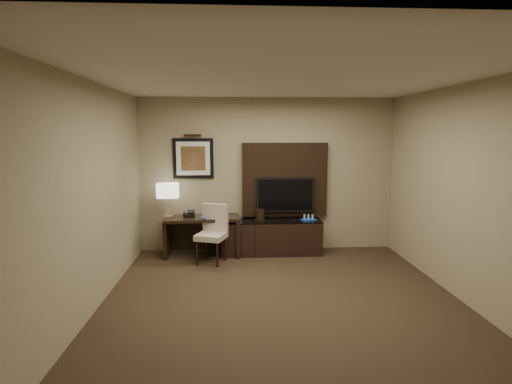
{
  "coord_description": "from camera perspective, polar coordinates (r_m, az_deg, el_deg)",
  "views": [
    {
      "loc": [
        -0.59,
        -4.52,
        2.1
      ],
      "look_at": [
        -0.24,
        1.8,
        1.15
      ],
      "focal_mm": 28.0,
      "sensor_mm": 36.0,
      "label": 1
    }
  ],
  "objects": [
    {
      "name": "desk_phone",
      "position": [
        6.85,
        -9.53,
        -3.14
      ],
      "size": [
        0.2,
        0.19,
        0.1
      ],
      "primitive_type": null,
      "rotation": [
        0.0,
        0.0,
        0.08
      ],
      "color": "black",
      "rests_on": "desk"
    },
    {
      "name": "artwork",
      "position": [
        7.05,
        -8.95,
        4.77
      ],
      "size": [
        0.7,
        0.04,
        0.7
      ],
      "primitive_type": "cube",
      "color": "black",
      "rests_on": "wall_back"
    },
    {
      "name": "book",
      "position": [
        6.75,
        -6.65,
        -2.6
      ],
      "size": [
        0.18,
        0.09,
        0.25
      ],
      "primitive_type": "imported",
      "rotation": [
        0.0,
        0.0,
        0.39
      ],
      "color": "tan",
      "rests_on": "desk"
    },
    {
      "name": "wall_right",
      "position": [
        5.4,
        28.67,
        -0.5
      ],
      "size": [
        0.01,
        5.0,
        2.7
      ],
      "primitive_type": "cube",
      "color": "gray",
      "rests_on": "floor"
    },
    {
      "name": "ice_bucket",
      "position": [
        6.91,
        0.54,
        -3.27
      ],
      "size": [
        0.19,
        0.19,
        0.19
      ],
      "primitive_type": "cylinder",
      "rotation": [
        0.0,
        0.0,
        -0.15
      ],
      "color": "black",
      "rests_on": "credenza"
    },
    {
      "name": "floor",
      "position": [
        5.02,
        4.07,
        -16.25
      ],
      "size": [
        4.5,
        5.0,
        0.01
      ],
      "primitive_type": "cube",
      "color": "#2F2115",
      "rests_on": "ground"
    },
    {
      "name": "desk",
      "position": [
        6.92,
        -7.62,
        -6.28
      ],
      "size": [
        1.31,
        0.65,
        0.68
      ],
      "primitive_type": "cube",
      "rotation": [
        0.0,
        0.0,
        0.08
      ],
      "color": "black",
      "rests_on": "floor"
    },
    {
      "name": "wall_front",
      "position": [
        2.24,
        12.65,
        -11.18
      ],
      "size": [
        4.5,
        0.01,
        2.7
      ],
      "primitive_type": "cube",
      "color": "gray",
      "rests_on": "floor"
    },
    {
      "name": "ceiling",
      "position": [
        4.6,
        4.44,
        16.01
      ],
      "size": [
        4.5,
        5.0,
        0.01
      ],
      "primitive_type": "cube",
      "color": "silver",
      "rests_on": "wall_back"
    },
    {
      "name": "wall_back",
      "position": [
        7.09,
        1.65,
        2.45
      ],
      "size": [
        4.5,
        0.01,
        2.7
      ],
      "primitive_type": "cube",
      "color": "gray",
      "rests_on": "floor"
    },
    {
      "name": "desk_chair",
      "position": [
        6.5,
        -6.42,
        -6.22
      ],
      "size": [
        0.57,
        0.61,
        0.9
      ],
      "primitive_type": null,
      "rotation": [
        0.0,
        0.0,
        -0.34
      ],
      "color": "beige",
      "rests_on": "floor"
    },
    {
      "name": "tv_wall_panel",
      "position": [
        7.07,
        4.11,
        1.76
      ],
      "size": [
        1.5,
        0.12,
        1.3
      ],
      "primitive_type": "cube",
      "color": "black",
      "rests_on": "wall_back"
    },
    {
      "name": "minibar_tray",
      "position": [
        6.97,
        7.5,
        -3.65
      ],
      "size": [
        0.28,
        0.22,
        0.09
      ],
      "primitive_type": null,
      "rotation": [
        0.0,
        0.0,
        0.33
      ],
      "color": "#1B50B2",
      "rests_on": "credenza"
    },
    {
      "name": "table_lamp",
      "position": [
        6.92,
        -12.47,
        -1.06
      ],
      "size": [
        0.39,
        0.28,
        0.58
      ],
      "primitive_type": null,
      "rotation": [
        0.0,
        0.0,
        -0.22
      ],
      "color": "tan",
      "rests_on": "desk"
    },
    {
      "name": "tv",
      "position": [
        7.0,
        4.19,
        -0.36
      ],
      "size": [
        1.0,
        0.08,
        0.6
      ],
      "primitive_type": "cube",
      "color": "black",
      "rests_on": "tv_wall_panel"
    },
    {
      "name": "wall_left",
      "position": [
        4.87,
        -23.0,
        -0.99
      ],
      "size": [
        0.01,
        5.0,
        2.7
      ],
      "primitive_type": "cube",
      "color": "gray",
      "rests_on": "floor"
    },
    {
      "name": "picture_light",
      "position": [
        7.0,
        -9.06,
        8.01
      ],
      "size": [
        0.04,
        0.04,
        0.3
      ],
      "primitive_type": "cylinder",
      "color": "#3D2513",
      "rests_on": "wall_back"
    },
    {
      "name": "blue_folder",
      "position": [
        6.8,
        -6.87,
        -3.51
      ],
      "size": [
        0.24,
        0.32,
        0.02
      ],
      "primitive_type": "cube",
      "rotation": [
        0.0,
        0.0,
        0.03
      ],
      "color": "#17379B",
      "rests_on": "desk"
    },
    {
      "name": "credenza",
      "position": [
        6.99,
        2.18,
        -6.43
      ],
      "size": [
        1.72,
        0.48,
        0.59
      ],
      "primitive_type": "cube",
      "rotation": [
        0.0,
        0.0,
        -0.0
      ],
      "color": "black",
      "rests_on": "floor"
    }
  ]
}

